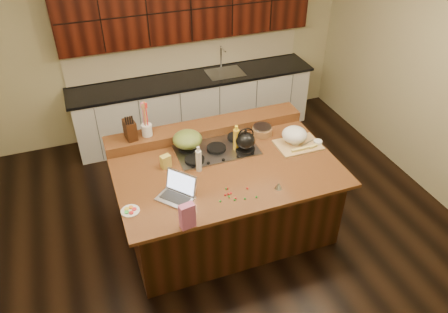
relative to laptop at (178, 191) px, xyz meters
name	(u,v)px	position (x,y,z in m)	size (l,w,h in m)	color
room	(226,132)	(0.62, 0.32, 0.37)	(5.52, 5.02, 2.72)	black
island	(226,197)	(0.62, 0.32, -0.52)	(2.40, 1.60, 0.92)	black
back_ledge	(205,128)	(0.62, 1.02, 0.00)	(2.40, 0.30, 0.12)	black
cooktop	(216,149)	(0.62, 0.62, -0.05)	(0.92, 0.52, 0.05)	gray
back_counter	(192,74)	(0.92, 2.54, 0.00)	(3.70, 0.66, 2.40)	silver
kettle	(245,141)	(0.92, 0.49, 0.08)	(0.22, 0.22, 0.20)	black
green_bowl	(187,139)	(0.32, 0.75, 0.07)	(0.34, 0.34, 0.18)	#5A6E2C
laptop	(178,191)	(0.00, 0.00, 0.00)	(0.43, 0.44, 0.24)	#B7B7BC
oil_bottle	(236,140)	(0.83, 0.55, 0.07)	(0.07, 0.07, 0.27)	gold
vinegar_bottle	(199,161)	(0.32, 0.33, 0.06)	(0.06, 0.06, 0.25)	silver
wooden_tray	(295,137)	(1.52, 0.43, 0.03)	(0.50, 0.40, 0.20)	tan
ramekin_a	(318,142)	(1.77, 0.33, -0.04)	(0.10, 0.10, 0.04)	white
ramekin_b	(295,143)	(1.52, 0.40, -0.04)	(0.10, 0.10, 0.04)	white
ramekin_c	(262,133)	(1.25, 0.75, -0.04)	(0.10, 0.10, 0.04)	white
strainer_bowl	(262,131)	(1.25, 0.75, -0.02)	(0.24, 0.24, 0.09)	#996B3F
kitchen_timer	(279,186)	(0.99, -0.24, -0.03)	(0.08, 0.08, 0.07)	silver
pink_bag	(187,216)	(-0.03, -0.44, 0.07)	(0.14, 0.07, 0.26)	#C65D91
candy_plate	(130,211)	(-0.49, -0.06, -0.06)	(0.18, 0.18, 0.01)	white
package_box	(166,161)	(0.01, 0.51, 0.01)	(0.10, 0.07, 0.15)	gold
utensil_crock	(147,130)	(-0.08, 1.02, 0.13)	(0.12, 0.12, 0.14)	white
knife_block	(130,130)	(-0.27, 1.02, 0.17)	(0.11, 0.18, 0.23)	black
gumdrop_0	(231,193)	(0.50, -0.15, -0.05)	(0.02, 0.02, 0.02)	red
gumdrop_1	(235,200)	(0.50, -0.26, -0.05)	(0.02, 0.02, 0.02)	#198C26
gumdrop_2	(228,194)	(0.48, -0.15, -0.05)	(0.02, 0.02, 0.02)	red
gumdrop_3	(256,197)	(0.72, -0.29, -0.05)	(0.02, 0.02, 0.02)	#198C26
gumdrop_4	(225,195)	(0.44, -0.16, -0.05)	(0.02, 0.02, 0.02)	red
gumdrop_5	(229,197)	(0.47, -0.19, -0.05)	(0.02, 0.02, 0.02)	#198C26
gumdrop_6	(235,198)	(0.52, -0.24, -0.05)	(0.02, 0.02, 0.02)	red
gumdrop_7	(245,199)	(0.60, -0.28, -0.05)	(0.02, 0.02, 0.02)	#198C26
gumdrop_8	(228,188)	(0.50, -0.07, -0.05)	(0.02, 0.02, 0.02)	red
gumdrop_9	(226,188)	(0.48, -0.07, -0.05)	(0.02, 0.02, 0.02)	#198C26
gumdrop_10	(247,188)	(0.69, -0.14, -0.05)	(0.02, 0.02, 0.02)	red
gumdrop_11	(220,201)	(0.36, -0.23, -0.05)	(0.02, 0.02, 0.02)	#198C26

